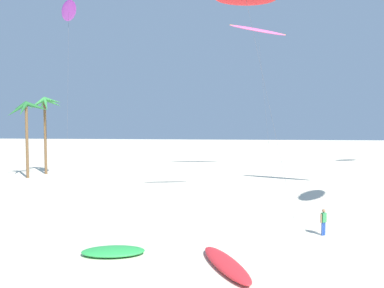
# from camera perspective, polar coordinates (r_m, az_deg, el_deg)

# --- Properties ---
(palm_tree_0) EXTENTS (4.95, 4.54, 10.18)m
(palm_tree_0) POSITION_cam_1_polar(r_m,az_deg,el_deg) (56.08, -20.22, 4.61)
(palm_tree_0) COLOR brown
(palm_tree_0) RESTS_ON ground
(palm_tree_1) EXTENTS (5.06, 4.86, 9.41)m
(palm_tree_1) POSITION_cam_1_polar(r_m,az_deg,el_deg) (52.97, -22.49, 3.91)
(palm_tree_1) COLOR brown
(palm_tree_1) RESTS_ON ground
(flying_kite_4) EXTENTS (4.02, 8.21, 19.68)m
(flying_kite_4) POSITION_cam_1_polar(r_m,az_deg,el_deg) (46.78, -17.16, 17.65)
(flying_kite_4) COLOR purple
(flying_kite_4) RESTS_ON ground
(flying_kite_7) EXTENTS (7.84, 10.04, 20.24)m
(flying_kite_7) POSITION_cam_1_polar(r_m,az_deg,el_deg) (56.76, 9.37, 15.70)
(flying_kite_7) COLOR #EA5193
(flying_kite_7) RESTS_ON ground
(grounded_kite_0) EXTENTS (3.54, 2.29, 0.36)m
(grounded_kite_0) POSITION_cam_1_polar(r_m,az_deg,el_deg) (22.01, -11.16, -14.76)
(grounded_kite_0) COLOR green
(grounded_kite_0) RESTS_ON ground
(grounded_kite_2) EXTENTS (3.08, 5.30, 0.41)m
(grounded_kite_2) POSITION_cam_1_polar(r_m,az_deg,el_deg) (19.87, 4.86, -16.65)
(grounded_kite_2) COLOR red
(grounded_kite_2) RESTS_ON ground
(person_near_left) EXTENTS (0.44, 0.33, 1.63)m
(person_near_left) POSITION_cam_1_polar(r_m,az_deg,el_deg) (26.10, 18.23, -10.36)
(person_near_left) COLOR #284CA3
(person_near_left) RESTS_ON ground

